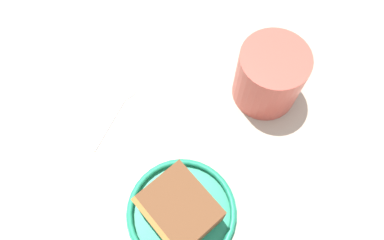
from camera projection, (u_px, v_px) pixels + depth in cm
name	position (u px, v px, depth cm)	size (l,w,h in cm)	color
ground_plane	(197.00, 200.00, 50.67)	(138.51, 138.51, 2.81)	tan
small_plate	(182.00, 212.00, 47.99)	(14.71, 14.71, 1.39)	#1E8C66
cake_slice	(179.00, 210.00, 45.36)	(11.24, 11.41, 5.67)	#9E662D
tea_mug	(269.00, 75.00, 51.40)	(9.57, 12.25, 9.48)	#BF4C3F
teaspoon	(123.00, 100.00, 54.84)	(6.62, 11.44, 0.80)	silver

